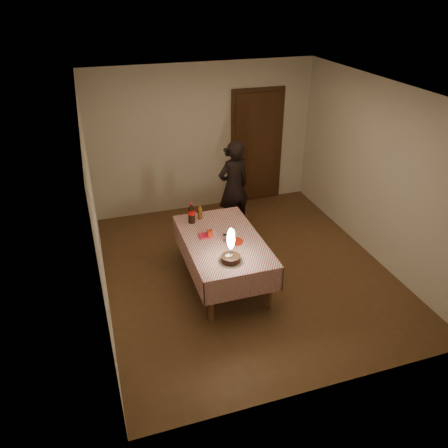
% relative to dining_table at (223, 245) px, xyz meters
% --- Properties ---
extents(ground, '(4.00, 4.50, 0.01)m').
position_rel_dining_table_xyz_m(ground, '(0.41, 0.14, -0.59)').
color(ground, brown).
rests_on(ground, ground).
extents(room_shell, '(4.04, 4.54, 2.62)m').
position_rel_dining_table_xyz_m(room_shell, '(0.44, 0.21, 1.06)').
color(room_shell, beige).
rests_on(room_shell, ground).
extents(dining_table, '(1.02, 1.72, 0.69)m').
position_rel_dining_table_xyz_m(dining_table, '(0.00, 0.00, 0.00)').
color(dining_table, brown).
rests_on(dining_table, ground).
extents(birthday_cake, '(0.30, 0.30, 0.47)m').
position_rel_dining_table_xyz_m(birthday_cake, '(-0.07, -0.54, 0.23)').
color(birthday_cake, white).
rests_on(birthday_cake, dining_table).
extents(red_plate, '(0.22, 0.22, 0.01)m').
position_rel_dining_table_xyz_m(red_plate, '(0.14, -0.11, 0.10)').
color(red_plate, red).
rests_on(red_plate, dining_table).
extents(red_cup, '(0.08, 0.08, 0.10)m').
position_rel_dining_table_xyz_m(red_cup, '(-0.15, 0.11, 0.14)').
color(red_cup, '#B9240C').
rests_on(red_cup, dining_table).
extents(clear_cup, '(0.07, 0.07, 0.09)m').
position_rel_dining_table_xyz_m(clear_cup, '(0.02, -0.05, 0.14)').
color(clear_cup, white).
rests_on(clear_cup, dining_table).
extents(napkin_stack, '(0.15, 0.15, 0.02)m').
position_rel_dining_table_xyz_m(napkin_stack, '(-0.22, 0.14, 0.10)').
color(napkin_stack, '#B3142D').
rests_on(napkin_stack, dining_table).
extents(cola_bottle, '(0.10, 0.10, 0.32)m').
position_rel_dining_table_xyz_m(cola_bottle, '(-0.29, 0.58, 0.25)').
color(cola_bottle, black).
rests_on(cola_bottle, dining_table).
extents(amber_bottle_left, '(0.06, 0.06, 0.25)m').
position_rel_dining_table_xyz_m(amber_bottle_left, '(-0.14, 0.66, 0.21)').
color(amber_bottle_left, '#5B370F').
rests_on(amber_bottle_left, dining_table).
extents(photographer, '(0.65, 0.51, 1.58)m').
position_rel_dining_table_xyz_m(photographer, '(0.61, 1.37, 0.20)').
color(photographer, black).
rests_on(photographer, ground).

